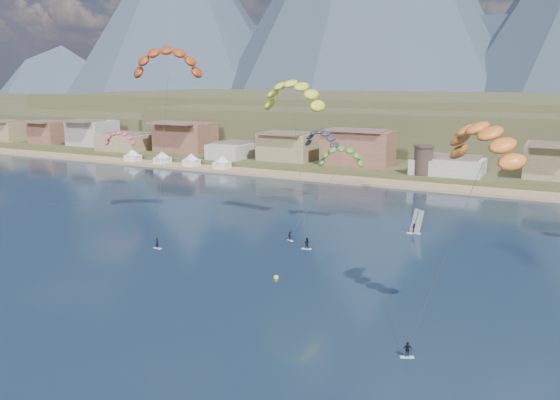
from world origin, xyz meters
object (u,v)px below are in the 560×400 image
at_px(kitesurfer_red, 167,57).
at_px(kitesurfer_green, 341,154).
at_px(kitesurfer_orange, 485,137).
at_px(windsurfer, 415,226).
at_px(kitesurfer_yellow, 293,91).
at_px(buoy, 276,278).
at_px(watchtower, 423,160).

bearing_deg(kitesurfer_red, kitesurfer_green, 30.57).
distance_m(kitesurfer_orange, windsurfer, 47.69).
bearing_deg(kitesurfer_green, kitesurfer_yellow, -146.87).
xyz_separation_m(kitesurfer_red, buoy, (31.31, -16.62, -33.13)).
xyz_separation_m(kitesurfer_red, kitesurfer_green, (28.69, 16.95, -18.50)).
relative_size(kitesurfer_yellow, buoy, 40.07).
relative_size(windsurfer, buoy, 6.06).
relative_size(kitesurfer_red, windsurfer, 7.76).
relative_size(kitesurfer_red, kitesurfer_green, 1.85).
bearing_deg(buoy, kitesurfer_red, 152.04).
xyz_separation_m(kitesurfer_red, kitesurfer_yellow, (20.67, 11.71, -6.25)).
distance_m(kitesurfer_red, buoy, 48.52).
distance_m(kitesurfer_red, kitesurfer_yellow, 24.57).
relative_size(watchtower, buoy, 10.94).
relative_size(kitesurfer_red, kitesurfer_orange, 1.39).
bearing_deg(windsurfer, kitesurfer_orange, -67.62).
height_order(kitesurfer_orange, windsurfer, kitesurfer_orange).
bearing_deg(buoy, kitesurfer_orange, -9.86).
bearing_deg(kitesurfer_green, kitesurfer_orange, -50.76).
relative_size(watchtower, kitesurfer_orange, 0.32).
bearing_deg(kitesurfer_orange, buoy, 170.14).
xyz_separation_m(watchtower, kitesurfer_green, (-3.84, -57.32, 8.40)).
relative_size(kitesurfer_orange, windsurfer, 5.57).
bearing_deg(kitesurfer_green, buoy, -85.54).
relative_size(kitesurfer_green, windsurfer, 4.18).
bearing_deg(windsurfer, kitesurfer_green, -177.28).
relative_size(kitesurfer_yellow, kitesurfer_green, 1.58).
height_order(watchtower, kitesurfer_red, kitesurfer_red).
bearing_deg(kitesurfer_yellow, buoy, -69.42).
height_order(kitesurfer_yellow, windsurfer, kitesurfer_yellow).
height_order(watchtower, buoy, watchtower).
xyz_separation_m(kitesurfer_orange, buoy, (-28.90, 5.03, -22.96)).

